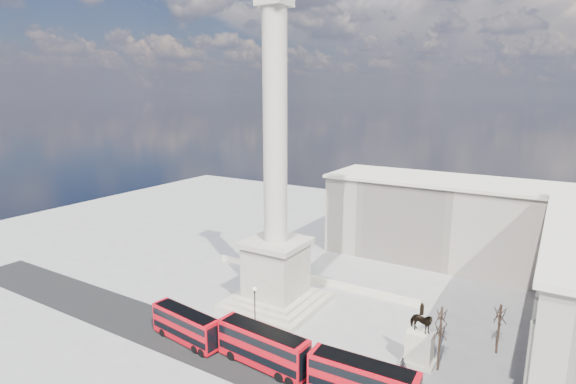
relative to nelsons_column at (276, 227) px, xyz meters
The scene contains 15 objects.
ground 13.85m from the nelsons_column, 90.00° to the right, with size 180.00×180.00×0.00m, color #9A9992.
asphalt_road 20.41m from the nelsons_column, 71.57° to the right, with size 120.00×9.00×0.01m, color black.
nelsons_column is the anchor object (origin of this frame).
balustrade_wall 16.55m from the nelsons_column, 90.00° to the left, with size 40.00×0.60×1.10m, color beige.
building_northeast 40.57m from the nelsons_column, 60.26° to the left, with size 51.00×17.00×16.60m.
red_bus_a 19.35m from the nelsons_column, 105.69° to the right, with size 11.28×3.79×4.49m.
red_bus_b 19.69m from the nelsons_column, 62.42° to the right, with size 12.57×3.75×5.03m.
red_bus_c 27.51m from the nelsons_column, 35.51° to the right, with size 12.15×3.28×4.88m.
victorian_lamp 12.40m from the nelsons_column, 77.65° to the right, with size 0.57×0.57×6.59m.
equestrian_statue 26.31m from the nelsons_column, 10.19° to the right, with size 3.91×2.93×8.17m.
bare_tree_near 27.68m from the nelsons_column, ahead, with size 1.57×1.57×6.86m.
bare_tree_mid 26.60m from the nelsons_column, ahead, with size 1.70×1.70×6.44m.
bare_tree_far 32.90m from the nelsons_column, ahead, with size 1.75×1.75×7.14m.
pedestrian_walking 26.71m from the nelsons_column, 17.62° to the right, with size 0.71×0.47×1.95m, color black.
pedestrian_crossing 16.94m from the nelsons_column, 62.01° to the right, with size 1.03×0.43×1.75m, color black.
Camera 1 is at (36.19, -50.64, 32.76)m, focal length 28.00 mm.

